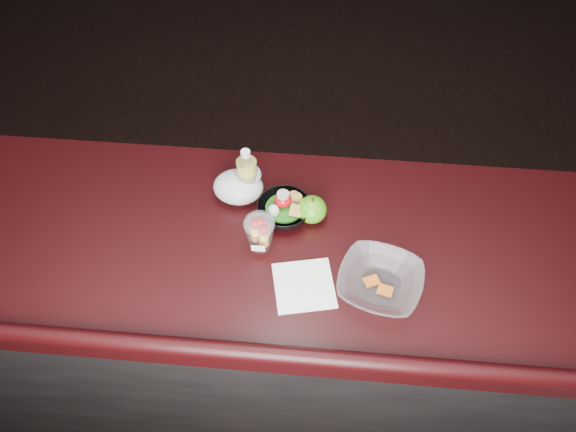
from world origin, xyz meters
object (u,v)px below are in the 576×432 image
object	(u,v)px
snack_bowl	(284,209)
takeout_bowl	(380,282)
green_apple	(312,209)
fruit_cup	(260,232)

from	to	relation	value
snack_bowl	takeout_bowl	world-z (taller)	snack_bowl
green_apple	fruit_cup	bearing A→B (deg)	-141.81
green_apple	takeout_bowl	bearing A→B (deg)	-48.55
snack_bowl	takeout_bowl	bearing A→B (deg)	-38.67
snack_bowl	green_apple	bearing A→B (deg)	-1.12
fruit_cup	snack_bowl	bearing A→B (deg)	63.17
snack_bowl	takeout_bowl	size ratio (longest dim) A/B	0.67
green_apple	takeout_bowl	distance (m)	0.30
fruit_cup	snack_bowl	distance (m)	0.13
green_apple	takeout_bowl	size ratio (longest dim) A/B	0.33
green_apple	snack_bowl	xyz separation A→B (m)	(-0.08, 0.00, -0.01)
fruit_cup	takeout_bowl	bearing A→B (deg)	-18.44
fruit_cup	green_apple	bearing A→B (deg)	38.19
snack_bowl	takeout_bowl	distance (m)	0.36
fruit_cup	takeout_bowl	xyz separation A→B (m)	(0.34, -0.11, -0.04)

